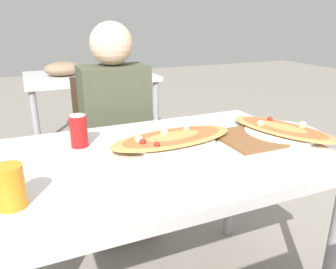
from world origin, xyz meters
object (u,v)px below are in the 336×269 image
Objects in this scene: dining_table at (159,172)px; pizza_second at (282,130)px; chair_far_seated at (113,147)px; drink_glass at (10,187)px; soda_can at (79,131)px; person_seated at (116,119)px; pizza_main at (173,139)px.

pizza_second is (0.56, -0.01, 0.09)m from dining_table.
dining_table is 0.57m from pizza_second.
chair_far_seated is at bearing 90.09° from dining_table.
chair_far_seated is at bearing 61.94° from drink_glass.
person_seated is at bearing 59.18° from soda_can.
dining_table is at bearing 90.09° from chair_far_seated.
chair_far_seated is 7.16× the size of soda_can.
soda_can is (-0.25, -0.42, 0.10)m from person_seated.
chair_far_seated reaches higher than pizza_second.
chair_far_seated is at bearing 64.91° from soda_can.
soda_can is (-0.34, 0.12, 0.04)m from pizza_main.
person_seated is (-0.00, 0.61, 0.04)m from dining_table.
drink_glass is (-0.48, -0.91, 0.29)m from chair_far_seated.
person_seated reaches higher than pizza_second.
dining_table is 0.53m from drink_glass.
pizza_main is at bearing -18.94° from soda_can.
pizza_main reaches higher than dining_table.
pizza_second is at bearing -9.79° from pizza_main.
drink_glass reaches higher than pizza_main.
soda_can is 0.25× the size of pizza_second.
soda_can is 0.84m from pizza_second.
person_seated is 2.34× the size of pizza_second.
soda_can is at bearing 166.31° from pizza_second.
dining_table is at bearing -139.92° from pizza_main.
person_seated reaches higher than pizza_main.
soda_can is at bearing 57.88° from drink_glass.
person_seated is 9.53× the size of soda_can.
chair_far_seated is 0.23m from person_seated.
drink_glass reaches higher than dining_table.
drink_glass is at bearing -156.14° from pizza_main.
person_seated is (-0.00, -0.12, 0.20)m from chair_far_seated.
pizza_second is (0.82, -0.20, -0.04)m from soda_can.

